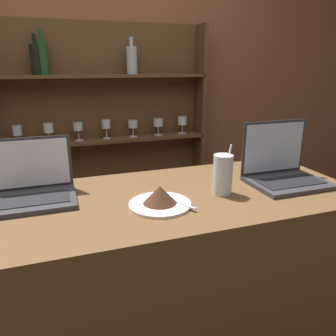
{
  "coord_description": "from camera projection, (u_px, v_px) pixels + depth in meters",
  "views": [
    {
      "loc": [
        -0.23,
        -0.79,
        1.47
      ],
      "look_at": [
        0.17,
        0.36,
        1.09
      ],
      "focal_mm": 35.0,
      "sensor_mm": 36.0,
      "label": 1
    }
  ],
  "objects": [
    {
      "name": "back_shelf",
      "position": [
        106.0,
        145.0,
        2.38
      ],
      "size": [
        1.46,
        0.18,
        1.76
      ],
      "color": "brown",
      "rests_on": "ground_plane"
    },
    {
      "name": "water_glass",
      "position": [
        223.0,
        175.0,
        1.26
      ],
      "size": [
        0.08,
        0.08,
        0.2
      ],
      "color": "silver",
      "rests_on": "bar_counter"
    },
    {
      "name": "back_wall",
      "position": [
        85.0,
        84.0,
        2.29
      ],
      "size": [
        7.0,
        0.06,
        2.7
      ],
      "color": "brown",
      "rests_on": "ground_plane"
    },
    {
      "name": "laptop_far",
      "position": [
        283.0,
        169.0,
        1.4
      ],
      "size": [
        0.31,
        0.24,
        0.25
      ],
      "color": "#333338",
      "rests_on": "bar_counter"
    },
    {
      "name": "bar_counter",
      "position": [
        131.0,
        310.0,
        1.37
      ],
      "size": [
        1.85,
        0.65,
        0.99
      ],
      "color": "brown",
      "rests_on": "ground_plane"
    },
    {
      "name": "cake_plate",
      "position": [
        160.0,
        198.0,
        1.17
      ],
      "size": [
        0.22,
        0.22,
        0.07
      ],
      "color": "white",
      "rests_on": "bar_counter"
    },
    {
      "name": "laptop_near",
      "position": [
        32.0,
        187.0,
        1.22
      ],
      "size": [
        0.31,
        0.23,
        0.22
      ],
      "color": "#333338",
      "rests_on": "bar_counter"
    }
  ]
}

